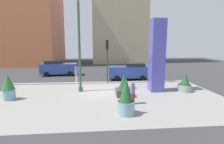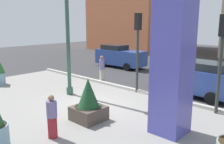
{
  "view_description": "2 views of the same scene",
  "coord_description": "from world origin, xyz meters",
  "px_view_note": "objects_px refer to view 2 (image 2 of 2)",
  "views": [
    {
      "loc": [
        -0.86,
        -14.86,
        4.11
      ],
      "look_at": [
        0.57,
        0.52,
        1.6
      ],
      "focal_mm": 28.6,
      "sensor_mm": 36.0,
      "label": 1
    },
    {
      "loc": [
        8.46,
        -7.68,
        3.98
      ],
      "look_at": [
        0.8,
        0.49,
        1.65
      ],
      "focal_mm": 39.14,
      "sensor_mm": 36.0,
      "label": 2
    }
  ],
  "objects_px": {
    "lamp_post": "(67,26)",
    "potted_plant_by_pillar": "(88,103)",
    "car_far_lane": "(120,56)",
    "car_passing_lane": "(196,78)",
    "traffic_light_corner": "(138,40)",
    "pedestrian_crossing": "(52,115)",
    "pedestrian_on_sidewalk": "(102,68)",
    "traffic_light_far_side": "(222,48)",
    "art_pillar_blue": "(173,49)"
  },
  "relations": [
    {
      "from": "art_pillar_blue",
      "to": "potted_plant_by_pillar",
      "type": "distance_m",
      "value": 3.98
    },
    {
      "from": "lamp_post",
      "to": "car_passing_lane",
      "type": "distance_m",
      "value": 7.43
    },
    {
      "from": "art_pillar_blue",
      "to": "pedestrian_crossing",
      "type": "distance_m",
      "value": 4.7
    },
    {
      "from": "potted_plant_by_pillar",
      "to": "traffic_light_far_side",
      "type": "bearing_deg",
      "value": 50.97
    },
    {
      "from": "traffic_light_corner",
      "to": "pedestrian_on_sidewalk",
      "type": "bearing_deg",
      "value": 174.53
    },
    {
      "from": "art_pillar_blue",
      "to": "car_far_lane",
      "type": "bearing_deg",
      "value": 139.4
    },
    {
      "from": "car_far_lane",
      "to": "car_passing_lane",
      "type": "distance_m",
      "value": 9.2
    },
    {
      "from": "pedestrian_on_sidewalk",
      "to": "car_passing_lane",
      "type": "bearing_deg",
      "value": 14.18
    },
    {
      "from": "car_far_lane",
      "to": "pedestrian_on_sidewalk",
      "type": "relative_size",
      "value": 2.58
    },
    {
      "from": "potted_plant_by_pillar",
      "to": "pedestrian_on_sidewalk",
      "type": "relative_size",
      "value": 0.99
    },
    {
      "from": "potted_plant_by_pillar",
      "to": "traffic_light_far_side",
      "type": "xyz_separation_m",
      "value": [
        3.53,
        4.35,
        2.16
      ]
    },
    {
      "from": "car_passing_lane",
      "to": "traffic_light_corner",
      "type": "bearing_deg",
      "value": -146.33
    },
    {
      "from": "traffic_light_far_side",
      "to": "traffic_light_corner",
      "type": "bearing_deg",
      "value": 177.74
    },
    {
      "from": "car_passing_lane",
      "to": "pedestrian_crossing",
      "type": "xyz_separation_m",
      "value": [
        -1.36,
        -8.18,
        -0.11
      ]
    },
    {
      "from": "art_pillar_blue",
      "to": "potted_plant_by_pillar",
      "type": "bearing_deg",
      "value": -157.2
    },
    {
      "from": "art_pillar_blue",
      "to": "potted_plant_by_pillar",
      "type": "height_order",
      "value": "art_pillar_blue"
    },
    {
      "from": "pedestrian_crossing",
      "to": "car_far_lane",
      "type": "bearing_deg",
      "value": 121.65
    },
    {
      "from": "art_pillar_blue",
      "to": "pedestrian_crossing",
      "type": "xyz_separation_m",
      "value": [
        -2.72,
        -3.16,
        -2.18
      ]
    },
    {
      "from": "traffic_light_corner",
      "to": "traffic_light_far_side",
      "type": "relative_size",
      "value": 1.04
    },
    {
      "from": "lamp_post",
      "to": "pedestrian_crossing",
      "type": "distance_m",
      "value": 5.96
    },
    {
      "from": "lamp_post",
      "to": "pedestrian_on_sidewalk",
      "type": "height_order",
      "value": "lamp_post"
    },
    {
      "from": "car_passing_lane",
      "to": "pedestrian_on_sidewalk",
      "type": "relative_size",
      "value": 2.58
    },
    {
      "from": "pedestrian_on_sidewalk",
      "to": "art_pillar_blue",
      "type": "bearing_deg",
      "value": -26.62
    },
    {
      "from": "lamp_post",
      "to": "traffic_light_far_side",
      "type": "relative_size",
      "value": 1.81
    },
    {
      "from": "car_far_lane",
      "to": "traffic_light_far_side",
      "type": "bearing_deg",
      "value": -27.32
    },
    {
      "from": "lamp_post",
      "to": "potted_plant_by_pillar",
      "type": "height_order",
      "value": "lamp_post"
    },
    {
      "from": "lamp_post",
      "to": "traffic_light_corner",
      "type": "height_order",
      "value": "lamp_post"
    },
    {
      "from": "art_pillar_blue",
      "to": "lamp_post",
      "type": "bearing_deg",
      "value": 176.21
    },
    {
      "from": "car_far_lane",
      "to": "car_passing_lane",
      "type": "height_order",
      "value": "car_far_lane"
    },
    {
      "from": "art_pillar_blue",
      "to": "car_passing_lane",
      "type": "bearing_deg",
      "value": 105.13
    },
    {
      "from": "pedestrian_crossing",
      "to": "pedestrian_on_sidewalk",
      "type": "bearing_deg",
      "value": 123.24
    },
    {
      "from": "traffic_light_corner",
      "to": "art_pillar_blue",
      "type": "bearing_deg",
      "value": -39.3
    },
    {
      "from": "potted_plant_by_pillar",
      "to": "traffic_light_far_side",
      "type": "relative_size",
      "value": 0.41
    },
    {
      "from": "pedestrian_on_sidewalk",
      "to": "pedestrian_crossing",
      "type": "xyz_separation_m",
      "value": [
        4.41,
        -6.73,
        -0.14
      ]
    },
    {
      "from": "potted_plant_by_pillar",
      "to": "pedestrian_crossing",
      "type": "relative_size",
      "value": 1.13
    },
    {
      "from": "lamp_post",
      "to": "car_far_lane",
      "type": "distance_m",
      "value": 9.17
    },
    {
      "from": "lamp_post",
      "to": "car_passing_lane",
      "type": "xyz_separation_m",
      "value": [
        5.13,
        4.6,
        -2.8
      ]
    },
    {
      "from": "traffic_light_corner",
      "to": "car_far_lane",
      "type": "distance_m",
      "value": 8.11
    },
    {
      "from": "art_pillar_blue",
      "to": "pedestrian_on_sidewalk",
      "type": "bearing_deg",
      "value": 153.38
    },
    {
      "from": "car_far_lane",
      "to": "pedestrian_crossing",
      "type": "height_order",
      "value": "car_far_lane"
    },
    {
      "from": "traffic_light_corner",
      "to": "pedestrian_on_sidewalk",
      "type": "distance_m",
      "value": 3.71
    },
    {
      "from": "lamp_post",
      "to": "potted_plant_by_pillar",
      "type": "relative_size",
      "value": 4.37
    },
    {
      "from": "pedestrian_crossing",
      "to": "car_passing_lane",
      "type": "bearing_deg",
      "value": 80.59
    },
    {
      "from": "car_far_lane",
      "to": "traffic_light_corner",
      "type": "bearing_deg",
      "value": -41.46
    },
    {
      "from": "lamp_post",
      "to": "traffic_light_corner",
      "type": "relative_size",
      "value": 1.74
    },
    {
      "from": "car_far_lane",
      "to": "pedestrian_crossing",
      "type": "bearing_deg",
      "value": -58.35
    },
    {
      "from": "pedestrian_crossing",
      "to": "art_pillar_blue",
      "type": "bearing_deg",
      "value": 49.3
    },
    {
      "from": "lamp_post",
      "to": "art_pillar_blue",
      "type": "distance_m",
      "value": 6.54
    },
    {
      "from": "traffic_light_corner",
      "to": "car_far_lane",
      "type": "xyz_separation_m",
      "value": [
        -5.89,
        5.2,
        -2.0
      ]
    },
    {
      "from": "art_pillar_blue",
      "to": "pedestrian_crossing",
      "type": "height_order",
      "value": "art_pillar_blue"
    }
  ]
}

